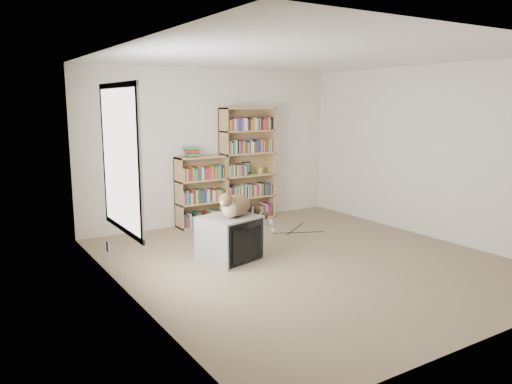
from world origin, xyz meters
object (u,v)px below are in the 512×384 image
cat (241,208)px  dvd_player (255,223)px  crt_tv (229,239)px  bookcase_short (201,194)px  bookcase_tall (247,167)px

cat → dvd_player: cat is taller
crt_tv → bookcase_short: 1.94m
cat → crt_tv: bearing=133.7°
crt_tv → cat: 0.41m
bookcase_tall → dvd_player: (-0.15, -0.48, -0.85)m
crt_tv → bookcase_tall: bearing=38.1°
cat → dvd_player: bearing=23.3°
crt_tv → bookcase_tall: size_ratio=0.42×
bookcase_short → cat: bearing=-101.2°
bookcase_short → crt_tv: bearing=-105.6°
crt_tv → bookcase_tall: bookcase_tall is taller
cat → bookcase_short: bookcase_short is taller
crt_tv → cat: bearing=-32.3°
crt_tv → dvd_player: size_ratio=2.03×
cat → bookcase_short: (0.38, 1.90, -0.15)m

